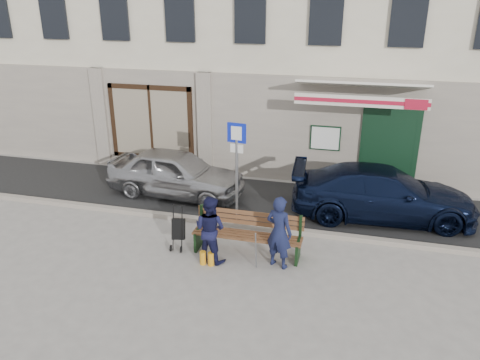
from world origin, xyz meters
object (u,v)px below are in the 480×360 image
(car_navy, at_px, (383,193))
(stroller, at_px, (178,230))
(man, at_px, (279,232))
(woman, at_px, (210,229))
(car_silver, at_px, (176,173))
(parking_sign, at_px, (237,158))
(bench, at_px, (245,235))

(car_navy, distance_m, stroller, 5.24)
(man, relative_size, woman, 1.08)
(car_silver, bearing_deg, man, -126.10)
(car_silver, xyz_separation_m, man, (3.49, -3.02, 0.13))
(car_navy, bearing_deg, woman, 126.52)
(parking_sign, height_order, woman, parking_sign)
(parking_sign, distance_m, stroller, 2.22)
(parking_sign, relative_size, man, 1.62)
(car_navy, bearing_deg, bench, 127.91)
(car_silver, distance_m, stroller, 3.09)
(parking_sign, bearing_deg, bench, -59.44)
(car_silver, bearing_deg, woman, -142.18)
(parking_sign, relative_size, bench, 1.07)
(woman, bearing_deg, car_silver, -41.04)
(parking_sign, bearing_deg, stroller, -112.11)
(car_navy, distance_m, parking_sign, 3.85)
(bench, bearing_deg, man, -22.05)
(woman, bearing_deg, stroller, -3.68)
(man, distance_m, woman, 1.46)
(woman, distance_m, stroller, 0.95)
(bench, xyz_separation_m, stroller, (-1.50, -0.14, -0.01))
(man, relative_size, stroller, 1.58)
(stroller, bearing_deg, car_navy, 20.91)
(bench, bearing_deg, woman, -146.06)
(bench, distance_m, stroller, 1.51)
(woman, relative_size, stroller, 1.47)
(bench, relative_size, man, 1.52)
(car_navy, bearing_deg, stroller, 117.89)
(woman, height_order, stroller, woman)
(parking_sign, relative_size, woman, 1.75)
(bench, height_order, man, man)
(car_silver, xyz_separation_m, bench, (2.70, -2.70, -0.21))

